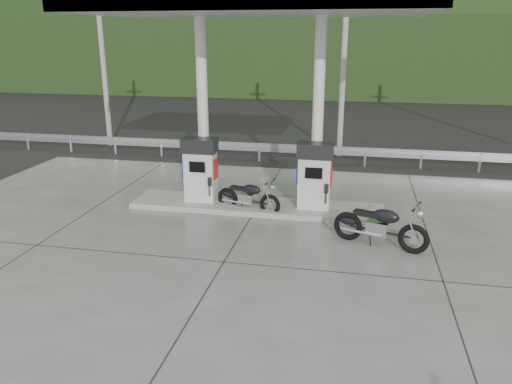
% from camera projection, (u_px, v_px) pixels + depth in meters
% --- Properties ---
extents(ground, '(160.00, 160.00, 0.00)m').
position_uv_depth(ground, '(235.00, 245.00, 11.67)').
color(ground, black).
rests_on(ground, ground).
extents(forecourt_apron, '(18.00, 14.00, 0.02)m').
position_uv_depth(forecourt_apron, '(235.00, 244.00, 11.67)').
color(forecourt_apron, '#62615D').
rests_on(forecourt_apron, ground).
extents(pump_island, '(7.00, 1.40, 0.15)m').
position_uv_depth(pump_island, '(256.00, 206.00, 13.98)').
color(pump_island, gray).
rests_on(pump_island, forecourt_apron).
extents(gas_pump_left, '(0.95, 0.55, 1.80)m').
position_uv_depth(gas_pump_left, '(200.00, 170.00, 13.99)').
color(gas_pump_left, silver).
rests_on(gas_pump_left, pump_island).
extents(gas_pump_right, '(0.95, 0.55, 1.80)m').
position_uv_depth(gas_pump_right, '(315.00, 176.00, 13.38)').
color(gas_pump_right, silver).
rests_on(gas_pump_right, pump_island).
extents(canopy_column_left, '(0.30, 0.30, 5.00)m').
position_uv_depth(canopy_column_left, '(203.00, 111.00, 13.88)').
color(canopy_column_left, white).
rests_on(canopy_column_left, pump_island).
extents(canopy_column_right, '(0.30, 0.30, 5.00)m').
position_uv_depth(canopy_column_right, '(318.00, 114.00, 13.27)').
color(canopy_column_right, white).
rests_on(canopy_column_right, pump_island).
extents(canopy_roof, '(8.50, 5.00, 0.40)m').
position_uv_depth(canopy_roof, '(256.00, 6.00, 12.38)').
color(canopy_roof, silver).
rests_on(canopy_roof, canopy_column_left).
extents(guardrail, '(26.00, 0.16, 1.42)m').
position_uv_depth(guardrail, '(285.00, 144.00, 18.93)').
color(guardrail, '#A3A7AB').
rests_on(guardrail, ground).
extents(road, '(60.00, 7.00, 0.01)m').
position_uv_depth(road, '(296.00, 144.00, 22.41)').
color(road, black).
rests_on(road, ground).
extents(utility_pole_a, '(0.22, 0.22, 8.00)m').
position_uv_depth(utility_pole_a, '(102.00, 52.00, 20.85)').
color(utility_pole_a, gray).
rests_on(utility_pole_a, ground).
extents(utility_pole_b, '(0.22, 0.22, 8.00)m').
position_uv_depth(utility_pole_b, '(344.00, 53.00, 18.96)').
color(utility_pole_b, gray).
rests_on(utility_pole_b, ground).
extents(tree_band, '(80.00, 6.00, 6.00)m').
position_uv_depth(tree_band, '(326.00, 57.00, 38.79)').
color(tree_band, black).
rests_on(tree_band, ground).
extents(forested_hills, '(100.00, 40.00, 140.00)m').
position_uv_depth(forested_hills, '(340.00, 70.00, 67.72)').
color(forested_hills, black).
rests_on(forested_hills, ground).
extents(motorcycle_left, '(1.87, 1.02, 0.85)m').
position_uv_depth(motorcycle_left, '(248.00, 197.00, 13.67)').
color(motorcycle_left, black).
rests_on(motorcycle_left, forecourt_apron).
extents(motorcycle_right, '(2.19, 1.31, 0.99)m').
position_uv_depth(motorcycle_right, '(380.00, 226.00, 11.39)').
color(motorcycle_right, black).
rests_on(motorcycle_right, forecourt_apron).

